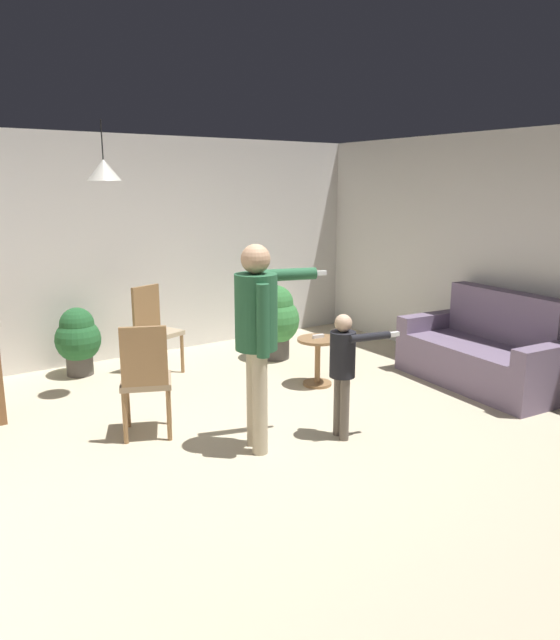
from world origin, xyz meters
TOP-DOWN VIEW (x-y plane):
  - ground at (0.00, 0.00)m, footprint 7.68×7.68m
  - wall_back at (0.00, 3.20)m, footprint 6.40×0.10m
  - wall_right at (3.20, 0.00)m, footprint 0.10×6.40m
  - couch_floral at (2.67, -0.01)m, footprint 1.00×1.86m
  - side_table_by_couch at (1.14, 0.95)m, footprint 0.44×0.44m
  - person_adult at (-0.22, -0.05)m, footprint 0.86×0.47m
  - person_child at (0.48, -0.25)m, footprint 0.54×0.38m
  - dining_chair_by_counter at (-0.89, 0.68)m, footprint 0.55×0.55m
  - dining_chair_near_wall at (-0.14, 2.35)m, footprint 0.54×0.54m
  - potted_plant_corner at (-0.89, 2.75)m, footprint 0.51×0.51m
  - potted_plant_by_wall at (1.33, 2.07)m, footprint 0.60×0.60m
  - spare_remote_on_table at (1.15, 0.97)m, footprint 0.13×0.05m
  - ceiling_light_pendant at (-0.79, 1.76)m, footprint 0.32×0.32m

SIDE VIEW (x-z plane):
  - ground at x=0.00m, z-range 0.00..0.00m
  - side_table_by_couch at x=1.14m, z-range 0.07..0.59m
  - couch_floral at x=2.67m, z-range -0.17..0.83m
  - potted_plant_corner at x=-0.89m, z-range 0.04..0.82m
  - potted_plant_by_wall at x=1.33m, z-range 0.05..0.97m
  - spare_remote_on_table at x=1.15m, z-range 0.52..0.56m
  - dining_chair_by_counter at x=-0.89m, z-range 0.05..1.05m
  - dining_chair_near_wall at x=-0.14m, z-range 0.05..1.05m
  - person_child at x=0.48m, z-range 0.13..1.21m
  - person_adult at x=-0.22m, z-range 0.20..1.88m
  - wall_back at x=0.00m, z-range 0.00..2.70m
  - wall_right at x=3.20m, z-range 0.00..2.70m
  - ceiling_light_pendant at x=-0.79m, z-range 1.98..2.53m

